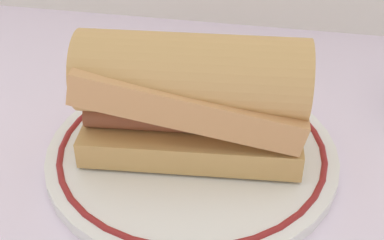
% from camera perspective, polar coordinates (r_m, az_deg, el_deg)
% --- Properties ---
extents(ground_plane, '(1.50, 1.50, 0.00)m').
position_cam_1_polar(ground_plane, '(0.53, 1.27, -3.65)').
color(ground_plane, silver).
extents(plate, '(0.28, 0.28, 0.01)m').
position_cam_1_polar(plate, '(0.52, -0.00, -3.38)').
color(plate, white).
rests_on(plate, ground_plane).
extents(sausage_sandwich, '(0.21, 0.10, 0.11)m').
position_cam_1_polar(sausage_sandwich, '(0.48, -0.00, 2.75)').
color(sausage_sandwich, tan).
rests_on(sausage_sandwich, plate).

